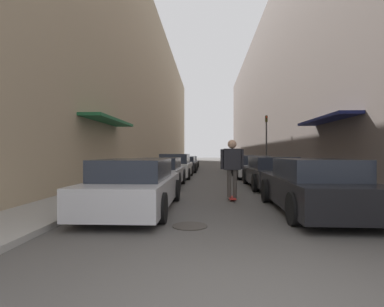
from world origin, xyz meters
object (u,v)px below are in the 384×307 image
at_px(parked_car_right_0, 313,186).
at_px(traffic_light, 266,138).
at_px(parked_car_left_1, 161,173).
at_px(parked_car_right_1, 271,173).
at_px(parked_car_left_2, 176,166).
at_px(parked_car_left_4, 188,162).
at_px(parked_car_left_0, 136,186).
at_px(parked_car_left_3, 184,164).
at_px(parked_car_right_3, 241,164).
at_px(manhole_cover, 190,226).
at_px(parked_car_right_2, 252,167).
at_px(skateboarder, 232,163).

relative_size(parked_car_right_0, traffic_light, 1.17).
bearing_deg(parked_car_left_1, parked_car_right_1, -0.12).
bearing_deg(parked_car_left_2, parked_car_left_1, -91.54).
distance_m(parked_car_left_4, traffic_light, 9.96).
relative_size(parked_car_left_0, parked_car_right_0, 1.01).
bearing_deg(parked_car_left_3, parked_car_right_1, -66.61).
distance_m(parked_car_right_3, traffic_light, 2.75).
bearing_deg(manhole_cover, parked_car_right_1, 65.96).
bearing_deg(parked_car_left_3, parked_car_right_2, -50.98).
distance_m(parked_car_left_4, manhole_cover, 23.20).
xyz_separation_m(parked_car_left_4, manhole_cover, (1.47, -23.14, -0.56)).
bearing_deg(skateboarder, parked_car_right_0, -45.89).
bearing_deg(parked_car_left_2, parked_car_left_4, 89.76).
bearing_deg(parked_car_right_0, parked_car_right_2, 89.89).
distance_m(parked_car_left_2, skateboarder, 8.70).
height_order(parked_car_left_2, manhole_cover, parked_car_left_2).
xyz_separation_m(parked_car_left_1, parked_car_left_3, (0.19, 10.40, -0.03)).
xyz_separation_m(parked_car_left_3, skateboarder, (2.58, -13.81, 0.57)).
distance_m(parked_car_left_1, parked_car_right_0, 7.01).
relative_size(parked_car_left_1, parked_car_right_2, 1.01).
xyz_separation_m(parked_car_right_1, manhole_cover, (-3.04, -6.82, -0.63)).
height_order(parked_car_left_3, parked_car_left_4, parked_car_left_3).
distance_m(parked_car_left_0, manhole_cover, 2.26).
height_order(parked_car_right_2, manhole_cover, parked_car_right_2).
relative_size(parked_car_left_2, parked_car_left_3, 0.97).
bearing_deg(parked_car_right_3, parked_car_left_2, -132.32).
relative_size(parked_car_right_1, parked_car_right_2, 1.17).
relative_size(parked_car_left_4, skateboarder, 2.46).
distance_m(parked_car_right_1, traffic_light, 8.96).
xyz_separation_m(parked_car_left_0, skateboarder, (2.60, 1.83, 0.53)).
xyz_separation_m(parked_car_left_1, traffic_light, (6.19, 8.62, 1.93)).
xyz_separation_m(parked_car_right_2, manhole_cover, (-2.97, -11.77, -0.62)).
bearing_deg(parked_car_left_1, parked_car_left_2, 88.46).
xyz_separation_m(parked_car_left_3, parked_car_right_1, (4.50, -10.41, 0.05)).
xyz_separation_m(parked_car_left_2, parked_car_right_0, (4.47, -10.16, -0.03)).
distance_m(parked_car_left_4, parked_car_right_1, 16.94).
distance_m(parked_car_left_2, traffic_light, 7.37).
height_order(parked_car_left_2, parked_car_left_3, parked_car_left_2).
xyz_separation_m(parked_car_left_0, parked_car_left_3, (0.01, 15.64, -0.05)).
relative_size(parked_car_right_0, parked_car_right_2, 1.17).
bearing_deg(traffic_light, parked_car_left_4, 127.98).
bearing_deg(traffic_light, parked_car_right_0, -96.52).
xyz_separation_m(parked_car_left_2, parked_car_left_3, (0.06, 5.54, -0.08)).
xyz_separation_m(parked_car_left_1, parked_car_right_3, (4.56, 9.73, 0.01)).
height_order(parked_car_left_4, parked_car_right_1, parked_car_right_1).
height_order(parked_car_left_3, parked_car_right_1, parked_car_right_1).
distance_m(parked_car_right_1, parked_car_right_2, 4.95).
bearing_deg(parked_car_left_3, skateboarder, -79.41).
distance_m(parked_car_right_2, parked_car_right_3, 4.79).
height_order(parked_car_left_4, parked_car_right_2, parked_car_right_2).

